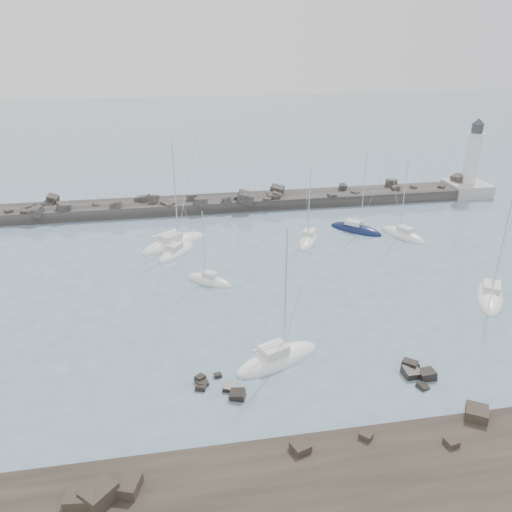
{
  "coord_description": "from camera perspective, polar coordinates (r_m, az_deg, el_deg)",
  "views": [
    {
      "loc": [
        -6.81,
        -43.5,
        27.9
      ],
      "look_at": [
        2.78,
        12.0,
        2.39
      ],
      "focal_mm": 35.0,
      "sensor_mm": 36.0,
      "label": 1
    }
  ],
  "objects": [
    {
      "name": "rock_shelf",
      "position": [
        35.93,
        5.84,
        -26.71
      ],
      "size": [
        140.0,
        12.6,
        1.93
      ],
      "color": "black",
      "rests_on": "ground"
    },
    {
      "name": "rock_cluster_far",
      "position": [
        47.6,
        17.78,
        -12.67
      ],
      "size": [
        2.73,
        4.0,
        1.53
      ],
      "color": "black",
      "rests_on": "ground"
    },
    {
      "name": "sailboat_3",
      "position": [
        69.21,
        -9.07,
        0.4
      ],
      "size": [
        6.23,
        7.27,
        11.77
      ],
      "color": "white",
      "rests_on": "ground"
    },
    {
      "name": "sailboat_5",
      "position": [
        60.95,
        -5.42,
        -2.85
      ],
      "size": [
        5.96,
        5.19,
        9.83
      ],
      "color": "white",
      "rests_on": "ground"
    },
    {
      "name": "lighthouse",
      "position": [
        100.76,
        23.11,
        8.17
      ],
      "size": [
        7.0,
        7.0,
        14.6
      ],
      "color": "#A5A49F",
      "rests_on": "ground"
    },
    {
      "name": "sailboat_4",
      "position": [
        72.0,
        -9.38,
        1.35
      ],
      "size": [
        10.53,
        8.71,
        16.58
      ],
      "color": "white",
      "rests_on": "ground"
    },
    {
      "name": "sailboat_9",
      "position": [
        77.34,
        16.41,
        2.3
      ],
      "size": [
        5.52,
        7.99,
        12.29
      ],
      "color": "white",
      "rests_on": "ground"
    },
    {
      "name": "sailboat_7",
      "position": [
        47.09,
        2.45,
        -11.76
      ],
      "size": [
        9.22,
        6.04,
        14.12
      ],
      "color": "white",
      "rests_on": "ground"
    },
    {
      "name": "sailboat_10",
      "position": [
        63.14,
        25.17,
        -4.24
      ],
      "size": [
        7.1,
        9.1,
        14.13
      ],
      "color": "white",
      "rests_on": "ground"
    },
    {
      "name": "sailboat_6",
      "position": [
        72.83,
        6.0,
        1.82
      ],
      "size": [
        5.59,
        7.97,
        12.29
      ],
      "color": "white",
      "rests_on": "ground"
    },
    {
      "name": "breakwater",
      "position": [
        86.03,
        -9.9,
        5.3
      ],
      "size": [
        115.0,
        6.91,
        5.3
      ],
      "color": "#2E2B28",
      "rests_on": "ground"
    },
    {
      "name": "rock_cluster_near",
      "position": [
        43.98,
        -4.02,
        -14.95
      ],
      "size": [
        4.31,
        4.08,
        1.37
      ],
      "color": "black",
      "rests_on": "ground"
    },
    {
      "name": "ground",
      "position": [
        52.12,
        -0.77,
        -8.0
      ],
      "size": [
        400.0,
        400.0,
        0.0
      ],
      "primitive_type": "plane",
      "color": "slate",
      "rests_on": "ground"
    },
    {
      "name": "sailboat_8",
      "position": [
        77.77,
        11.33,
        2.96
      ],
      "size": [
        7.72,
        7.71,
        13.16
      ],
      "color": "#0E183C",
      "rests_on": "ground"
    }
  ]
}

